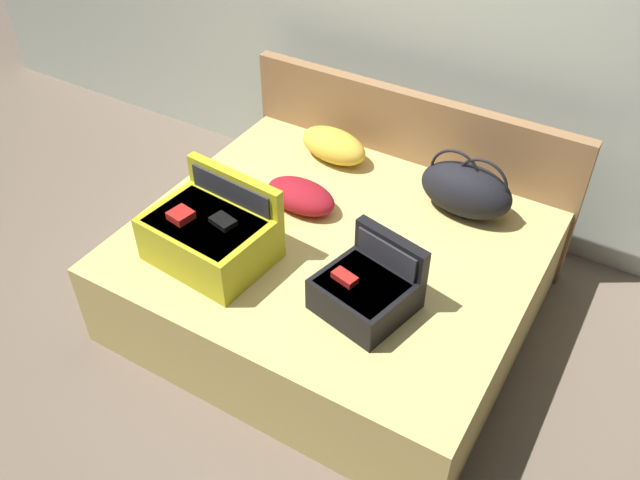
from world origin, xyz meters
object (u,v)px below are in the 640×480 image
Objects in this scene: hard_case_medium at (367,289)px; pillow_center_head at (334,145)px; hard_case_large at (211,234)px; duffel_bag at (466,189)px; pillow_near_headboard at (301,196)px; bed at (332,277)px.

pillow_center_head is at bearing 140.24° from hard_case_medium.
hard_case_large is 0.84m from hard_case_medium.
hard_case_large is at bearing -93.98° from pillow_center_head.
duffel_bag is 1.25× the size of pillow_near_headboard.
pillow_near_headboard is at bearing -151.80° from duffel_bag.
duffel_bag reaches higher than hard_case_medium.
pillow_near_headboard is (0.16, 0.58, -0.07)m from hard_case_large.
duffel_bag is (0.49, 0.58, 0.41)m from bed.
hard_case_large is (-0.46, -0.42, 0.41)m from bed.
duffel_bag is (0.96, 1.01, 0.00)m from hard_case_large.
hard_case_large is 1.39m from duffel_bag.
bed is 4.32× the size of hard_case_medium.
duffel_bag reaches higher than pillow_near_headboard.
bed is 3.90× the size of duffel_bag.
hard_case_large reaches higher than duffel_bag.
hard_case_large is 1.40× the size of pillow_center_head.
hard_case_large is 1.48× the size of pillow_near_headboard.
hard_case_medium reaches higher than pillow_center_head.
bed is 4.88× the size of pillow_near_headboard.
hard_case_medium reaches higher than bed.
hard_case_large is at bearing -160.57° from hard_case_medium.
hard_case_medium is at bearing -97.50° from duffel_bag.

